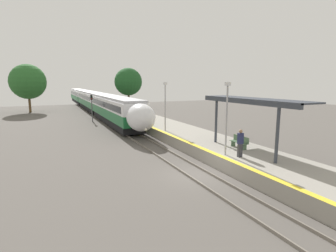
# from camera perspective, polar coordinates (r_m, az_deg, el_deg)

# --- Properties ---
(ground_plane) EXTENTS (120.00, 120.00, 0.00)m
(ground_plane) POSITION_cam_1_polar(r_m,az_deg,el_deg) (16.84, 6.38, -10.46)
(ground_plane) COLOR #56514C
(rail_left) EXTENTS (0.08, 90.00, 0.15)m
(rail_left) POSITION_cam_1_polar(r_m,az_deg,el_deg) (16.47, 4.20, -10.61)
(rail_left) COLOR slate
(rail_left) RESTS_ON ground_plane
(rail_right) EXTENTS (0.08, 90.00, 0.15)m
(rail_right) POSITION_cam_1_polar(r_m,az_deg,el_deg) (17.18, 8.47, -9.84)
(rail_right) COLOR slate
(rail_right) RESTS_ON ground_plane
(train) EXTENTS (2.90, 65.23, 3.87)m
(train) POSITION_cam_1_polar(r_m,az_deg,el_deg) (55.85, -16.24, 5.46)
(train) COLOR black
(train) RESTS_ON ground_plane
(platform_right) EXTENTS (4.76, 64.00, 0.94)m
(platform_right) POSITION_cam_1_polar(r_m,az_deg,el_deg) (19.03, 17.03, -7.01)
(platform_right) COLOR gray
(platform_right) RESTS_ON ground_plane
(platform_bench) EXTENTS (0.44, 1.67, 0.89)m
(platform_bench) POSITION_cam_1_polar(r_m,az_deg,el_deg) (20.11, 15.35, -3.28)
(platform_bench) COLOR #4C6B4C
(platform_bench) RESTS_ON platform_right
(person_waiting) EXTENTS (0.36, 0.24, 1.82)m
(person_waiting) POSITION_cam_1_polar(r_m,az_deg,el_deg) (17.56, 15.46, -3.51)
(person_waiting) COLOR #333338
(person_waiting) RESTS_ON platform_right
(railway_signal) EXTENTS (0.28, 0.28, 3.92)m
(railway_signal) POSITION_cam_1_polar(r_m,az_deg,el_deg) (40.32, -16.26, 4.37)
(railway_signal) COLOR #59595E
(railway_signal) RESTS_ON ground_plane
(lamppost_near) EXTENTS (0.36, 0.20, 4.82)m
(lamppost_near) POSITION_cam_1_polar(r_m,az_deg,el_deg) (17.58, 12.66, 2.69)
(lamppost_near) COLOR #9E9EA3
(lamppost_near) RESTS_ON platform_right
(lamppost_mid) EXTENTS (0.36, 0.20, 4.82)m
(lamppost_mid) POSITION_cam_1_polar(r_m,az_deg,el_deg) (26.09, -0.62, 5.04)
(lamppost_mid) COLOR #9E9EA3
(lamppost_mid) RESTS_ON platform_right
(station_canopy) EXTENTS (2.02, 9.21, 3.71)m
(station_canopy) POSITION_cam_1_polar(r_m,az_deg,el_deg) (19.15, 17.35, 4.97)
(station_canopy) COLOR #333842
(station_canopy) RESTS_ON platform_right
(background_tree_left) EXTENTS (6.66, 6.66, 9.24)m
(background_tree_left) POSITION_cam_1_polar(r_m,az_deg,el_deg) (57.49, -28.21, 8.50)
(background_tree_left) COLOR brown
(background_tree_left) RESTS_ON ground_plane
(background_tree_right) EXTENTS (6.06, 6.06, 8.95)m
(background_tree_right) POSITION_cam_1_polar(r_m,az_deg,el_deg) (59.41, -8.64, 9.50)
(background_tree_right) COLOR brown
(background_tree_right) RESTS_ON ground_plane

